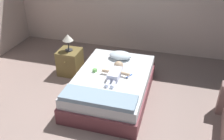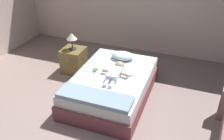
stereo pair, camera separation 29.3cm
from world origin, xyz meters
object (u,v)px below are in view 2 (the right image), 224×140
object	(u,v)px
pillow	(123,56)
toy_block	(95,70)
nightstand	(74,60)
lamp	(72,37)
bed	(112,86)
baby	(116,72)
toothbrush	(130,76)

from	to	relation	value
pillow	toy_block	xyz separation A→B (m)	(-0.31, -0.62, -0.04)
nightstand	toy_block	bearing A→B (deg)	-35.73
nightstand	lamp	size ratio (longest dim) A/B	1.51
bed	pillow	distance (m)	0.71
baby	toy_block	xyz separation A→B (m)	(-0.39, 0.01, -0.04)
baby	pillow	bearing A→B (deg)	97.04
toothbrush	baby	bearing A→B (deg)	-169.48
bed	pillow	size ratio (longest dim) A/B	4.42
baby	lamp	size ratio (longest dim) A/B	1.99
toothbrush	lamp	world-z (taller)	lamp
pillow	nightstand	world-z (taller)	pillow
pillow	toy_block	size ratio (longest dim) A/B	5.48
toothbrush	nightstand	xyz separation A→B (m)	(-1.37, 0.50, -0.20)
bed	nightstand	xyz separation A→B (m)	(-1.07, 0.55, 0.04)
bed	toy_block	size ratio (longest dim) A/B	24.26
pillow	nightstand	distance (m)	1.09
baby	lamp	bearing A→B (deg)	154.27
baby	toothbrush	world-z (taller)	baby
bed	toy_block	xyz separation A→B (m)	(-0.33, 0.02, 0.26)
toy_block	toothbrush	bearing A→B (deg)	2.94
toothbrush	nightstand	size ratio (longest dim) A/B	0.27
lamp	toy_block	world-z (taller)	lamp
toothbrush	toy_block	world-z (taller)	toy_block
bed	toothbrush	world-z (taller)	toothbrush
pillow	lamp	bearing A→B (deg)	-175.22
bed	lamp	bearing A→B (deg)	152.55
pillow	toothbrush	xyz separation A→B (m)	(0.32, -0.59, -0.06)
bed	nightstand	world-z (taller)	nightstand
nightstand	toothbrush	bearing A→B (deg)	-20.06
pillow	toy_block	bearing A→B (deg)	-116.68
nightstand	lamp	distance (m)	0.52
pillow	baby	bearing A→B (deg)	-82.96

